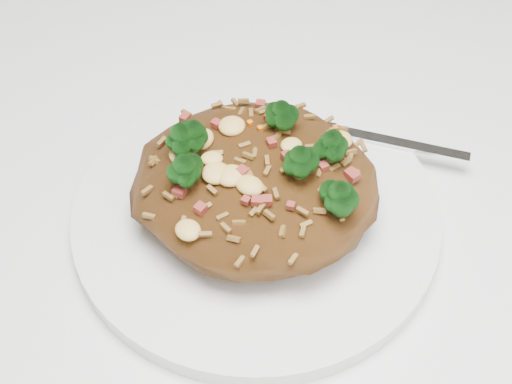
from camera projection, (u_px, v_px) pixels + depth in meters
dining_table at (315, 377)px, 0.50m from camera, size 1.20×0.80×0.75m
plate at (256, 214)px, 0.47m from camera, size 0.24×0.24×0.01m
fried_rice at (256, 175)px, 0.44m from camera, size 0.16×0.14×0.07m
fork at (365, 136)px, 0.50m from camera, size 0.16×0.04×0.00m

